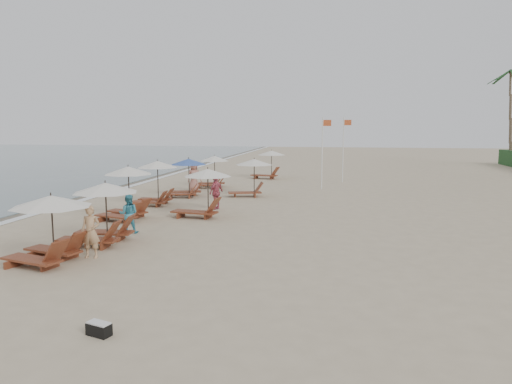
% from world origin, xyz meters
% --- Properties ---
extents(ground, '(160.00, 160.00, 0.00)m').
position_xyz_m(ground, '(0.00, 0.00, 0.00)').
color(ground, tan).
rests_on(ground, ground).
extents(wet_sand_band, '(3.20, 140.00, 0.01)m').
position_xyz_m(wet_sand_band, '(-12.50, 10.00, 0.00)').
color(wet_sand_band, '#6B5E4C').
rests_on(wet_sand_band, ground).
extents(foam_line, '(0.50, 140.00, 0.02)m').
position_xyz_m(foam_line, '(-11.20, 10.00, 0.01)').
color(foam_line, white).
rests_on(foam_line, ground).
extents(lounger_station_0, '(2.67, 2.39, 2.11)m').
position_xyz_m(lounger_station_0, '(-5.64, -2.81, 1.11)').
color(lounger_station_0, brown).
rests_on(lounger_station_0, ground).
extents(lounger_station_1, '(2.69, 2.27, 2.20)m').
position_xyz_m(lounger_station_1, '(-5.26, -0.24, 1.05)').
color(lounger_station_1, brown).
rests_on(lounger_station_1, ground).
extents(lounger_station_2, '(2.56, 2.29, 2.40)m').
position_xyz_m(lounger_station_2, '(-6.35, 4.04, 1.14)').
color(lounger_station_2, brown).
rests_on(lounger_station_2, ground).
extents(lounger_station_3, '(2.41, 2.15, 2.35)m').
position_xyz_m(lounger_station_3, '(-6.54, 8.07, 1.20)').
color(lounger_station_3, brown).
rests_on(lounger_station_3, ground).
extents(lounger_station_4, '(2.45, 2.12, 2.27)m').
position_xyz_m(lounger_station_4, '(-5.86, 11.20, 1.14)').
color(lounger_station_4, brown).
rests_on(lounger_station_4, ground).
extents(lounger_station_5, '(2.43, 2.11, 2.16)m').
position_xyz_m(lounger_station_5, '(-5.48, 15.63, 1.05)').
color(lounger_station_5, brown).
rests_on(lounger_station_5, ground).
extents(inland_station_0, '(2.83, 2.24, 2.22)m').
position_xyz_m(inland_station_0, '(-3.10, 5.14, 1.30)').
color(inland_station_0, brown).
rests_on(inland_station_0, ground).
extents(inland_station_1, '(2.72, 2.24, 2.22)m').
position_xyz_m(inland_station_1, '(-2.12, 12.00, 1.38)').
color(inland_station_1, brown).
rests_on(inland_station_1, ground).
extents(inland_station_2, '(2.84, 2.24, 2.22)m').
position_xyz_m(inland_station_2, '(-2.52, 21.75, 1.30)').
color(inland_station_2, brown).
rests_on(inland_station_2, ground).
extents(beachgoer_near, '(0.65, 0.47, 1.68)m').
position_xyz_m(beachgoer_near, '(-4.64, -2.00, 0.84)').
color(beachgoer_near, tan).
rests_on(beachgoer_near, ground).
extents(beachgoer_mid_a, '(0.87, 0.75, 1.53)m').
position_xyz_m(beachgoer_mid_a, '(-4.99, 1.52, 0.77)').
color(beachgoer_mid_a, teal).
rests_on(beachgoer_mid_a, ground).
extents(beachgoer_far_a, '(0.77, 1.09, 1.71)m').
position_xyz_m(beachgoer_far_a, '(-3.01, 7.40, 0.86)').
color(beachgoer_far_a, '#B94A5B').
rests_on(beachgoer_far_a, ground).
extents(beachgoer_far_b, '(1.10, 1.04, 1.89)m').
position_xyz_m(beachgoer_far_b, '(-6.15, 13.79, 0.94)').
color(beachgoer_far_b, '#A36758').
rests_on(beachgoer_far_b, ground).
extents(duffel_bag, '(0.55, 0.39, 0.28)m').
position_xyz_m(duffel_bag, '(-1.59, -7.27, 0.14)').
color(duffel_bag, black).
rests_on(duffel_bag, ground).
extents(flag_pole_near, '(0.59, 0.08, 4.76)m').
position_xyz_m(flag_pole_near, '(1.97, 16.08, 2.63)').
color(flag_pole_near, silver).
rests_on(flag_pole_near, ground).
extents(flag_pole_far, '(0.59, 0.08, 4.81)m').
position_xyz_m(flag_pole_far, '(3.36, 20.35, 2.66)').
color(flag_pole_far, silver).
rests_on(flag_pole_far, ground).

